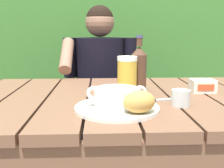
{
  "coord_description": "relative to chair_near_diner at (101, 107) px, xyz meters",
  "views": [
    {
      "loc": [
        -0.03,
        -1.07,
        1.04
      ],
      "look_at": [
        0.01,
        -0.1,
        0.84
      ],
      "focal_mm": 42.13,
      "sensor_mm": 36.0,
      "label": 1
    }
  ],
  "objects": [
    {
      "name": "dining_table",
      "position": [
        0.03,
        -0.85,
        0.21
      ],
      "size": [
        1.5,
        0.83,
        0.77
      ],
      "color": "brown",
      "rests_on": "ground_plane"
    },
    {
      "name": "beer_bottle",
      "position": [
        0.17,
        -0.79,
        0.4
      ],
      "size": [
        0.07,
        0.07,
        0.25
      ],
      "color": "#513324",
      "rests_on": "dining_table"
    },
    {
      "name": "person_eating",
      "position": [
        -0.0,
        -0.2,
        0.24
      ],
      "size": [
        0.48,
        0.47,
        1.21
      ],
      "color": "black",
      "rests_on": "ground_plane"
    },
    {
      "name": "table_knife",
      "position": [
        0.21,
        -0.95,
        0.3
      ],
      "size": [
        0.14,
        0.06,
        0.01
      ],
      "color": "silver",
      "rests_on": "dining_table"
    },
    {
      "name": "water_glass_small",
      "position": [
        0.29,
        -1.02,
        0.33
      ],
      "size": [
        0.07,
        0.07,
        0.06
      ],
      "color": "silver",
      "rests_on": "dining_table"
    },
    {
      "name": "serving_plate",
      "position": [
        0.06,
        -1.05,
        0.31
      ],
      "size": [
        0.29,
        0.29,
        0.01
      ],
      "color": "white",
      "rests_on": "dining_table"
    },
    {
      "name": "beer_glass",
      "position": [
        0.11,
        -0.84,
        0.38
      ],
      "size": [
        0.08,
        0.08,
        0.16
      ],
      "color": "gold",
      "rests_on": "dining_table"
    },
    {
      "name": "chair_near_diner",
      "position": [
        0.0,
        0.0,
        0.0
      ],
      "size": [
        0.47,
        0.42,
        0.95
      ],
      "color": "brown",
      "rests_on": "ground_plane"
    },
    {
      "name": "butter_tub",
      "position": [
        0.45,
        -0.8,
        0.33
      ],
      "size": [
        0.1,
        0.08,
        0.06
      ],
      "color": "white",
      "rests_on": "dining_table"
    },
    {
      "name": "bread_roll",
      "position": [
        0.12,
        -1.13,
        0.35
      ],
      "size": [
        0.12,
        0.11,
        0.07
      ],
      "color": "tan",
      "rests_on": "serving_plate"
    },
    {
      "name": "hedge_backdrop",
      "position": [
        -0.17,
        0.62,
        0.6
      ],
      "size": [
        3.96,
        0.9,
        2.49
      ],
      "color": "#407B33",
      "rests_on": "ground_plane"
    },
    {
      "name": "soup_bowl",
      "position": [
        0.06,
        -1.05,
        0.34
      ],
      "size": [
        0.21,
        0.16,
        0.07
      ],
      "color": "white",
      "rests_on": "serving_plate"
    }
  ]
}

